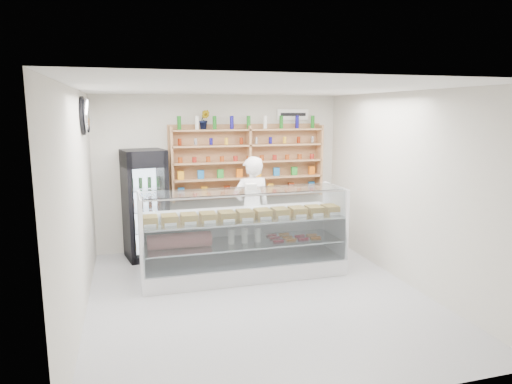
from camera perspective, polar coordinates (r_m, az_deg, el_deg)
name	(u,v)px	position (r m, az deg, el deg)	size (l,w,h in m)	color
room	(258,196)	(6.06, 0.23, -0.54)	(5.00, 5.00, 5.00)	#AAAAAF
display_counter	(244,252)	(7.10, -1.57, -7.52)	(3.10, 0.93, 1.35)	white
shop_worker	(252,209)	(7.69, -0.54, -2.12)	(0.65, 0.43, 1.78)	white
drinks_cooler	(145,204)	(8.02, -13.69, -1.51)	(0.79, 0.77, 1.88)	black
wall_shelving	(249,162)	(8.40, -0.92, 3.80)	(2.84, 0.28, 1.33)	tan
potted_plant	(204,120)	(8.17, -6.48, 8.98)	(0.19, 0.15, 0.34)	#1E6626
security_mirror	(87,116)	(6.94, -20.40, 8.91)	(0.15, 0.50, 0.50)	silver
wall_sign	(293,114)	(8.74, 4.63, 9.64)	(0.62, 0.03, 0.20)	white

